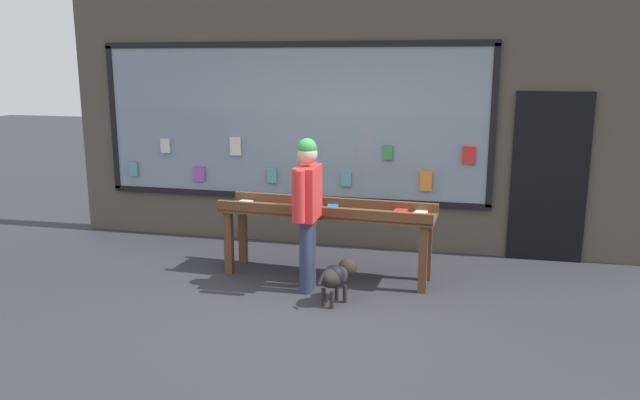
# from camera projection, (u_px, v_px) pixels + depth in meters

# --- Properties ---
(ground_plane) EXTENTS (40.00, 40.00, 0.00)m
(ground_plane) POSITION_uv_depth(u_px,v_px,m) (304.00, 309.00, 6.29)
(ground_plane) COLOR #2D2D33
(shopfront_facade) EXTENTS (7.89, 0.29, 3.38)m
(shopfront_facade) POSITION_uv_depth(u_px,v_px,m) (349.00, 121.00, 8.20)
(shopfront_facade) COLOR #4C473D
(shopfront_facade) RESTS_ON ground_plane
(display_table_main) EXTENTS (2.49, 0.69, 0.89)m
(display_table_main) POSITION_uv_depth(u_px,v_px,m) (327.00, 217.00, 7.10)
(display_table_main) COLOR brown
(display_table_main) RESTS_ON ground_plane
(person_browsing) EXTENTS (0.23, 0.66, 1.67)m
(person_browsing) POSITION_uv_depth(u_px,v_px,m) (308.00, 203.00, 6.61)
(person_browsing) COLOR #2D334C
(person_browsing) RESTS_ON ground_plane
(small_dog) EXTENTS (0.38, 0.53, 0.44)m
(small_dog) POSITION_uv_depth(u_px,v_px,m) (337.00, 275.00, 6.39)
(small_dog) COLOR black
(small_dog) RESTS_ON ground_plane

